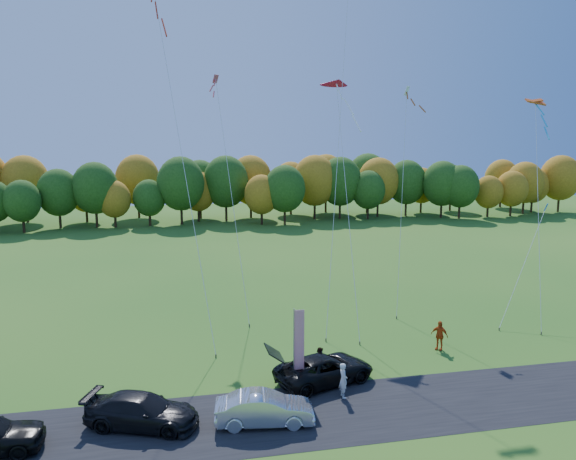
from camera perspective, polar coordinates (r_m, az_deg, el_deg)
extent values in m
plane|color=#245D18|center=(31.04, 2.36, -14.69)|extent=(160.00, 160.00, 0.00)
cube|color=black|center=(27.57, 4.51, -17.98)|extent=(90.00, 6.00, 0.01)
imported|color=black|center=(30.16, 3.76, -13.91)|extent=(5.84, 4.03, 1.48)
imported|color=silver|center=(26.23, -2.41, -17.70)|extent=(4.56, 2.08, 1.45)
imported|color=black|center=(26.80, -14.61, -17.37)|extent=(5.46, 3.69, 1.47)
imported|color=silver|center=(28.66, 5.63, -14.95)|extent=(0.44, 0.65, 1.75)
imported|color=gray|center=(30.93, 3.28, -13.19)|extent=(0.63, 0.79, 1.58)
imported|color=#C34412|center=(35.49, 15.12, -10.30)|extent=(1.04, 1.06, 1.79)
cylinder|color=#999999|center=(28.89, 0.60, -11.99)|extent=(0.06, 0.06, 4.25)
cube|color=red|center=(28.79, 1.13, -11.17)|extent=(0.53, 0.04, 3.19)
cube|color=navy|center=(28.42, 1.13, -8.92)|extent=(0.53, 0.03, 0.83)
cylinder|color=#4C3F33|center=(33.69, -7.34, -12.57)|extent=(0.08, 0.08, 0.20)
cylinder|color=#4C3F33|center=(35.93, 3.87, -11.08)|extent=(0.08, 0.08, 0.20)
cylinder|color=#4C3F33|center=(35.63, 7.30, -11.32)|extent=(0.08, 0.08, 0.20)
cone|color=#BF0B33|center=(43.93, 4.93, 14.73)|extent=(2.32, 1.77, 2.54)
cylinder|color=#4C3F33|center=(40.48, 24.34, -9.54)|extent=(0.08, 0.08, 0.20)
cube|color=#CB4D16|center=(47.97, 23.84, 11.80)|extent=(3.19, 1.11, 1.22)
cylinder|color=#4C3F33|center=(40.78, 10.97, -8.71)|extent=(0.08, 0.08, 0.20)
cube|color=white|center=(45.04, 11.98, 13.66)|extent=(1.16, 1.16, 1.38)
cylinder|color=#4C3F33|center=(38.53, -3.95, -9.64)|extent=(0.08, 0.08, 0.20)
cube|color=#C54150|center=(44.12, -7.37, 14.99)|extent=(1.06, 1.06, 1.25)
cylinder|color=#4C3F33|center=(40.26, 20.66, -9.40)|extent=(0.08, 0.08, 0.20)
cube|color=blue|center=(45.34, 24.74, 2.12)|extent=(0.92, 0.92, 1.09)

